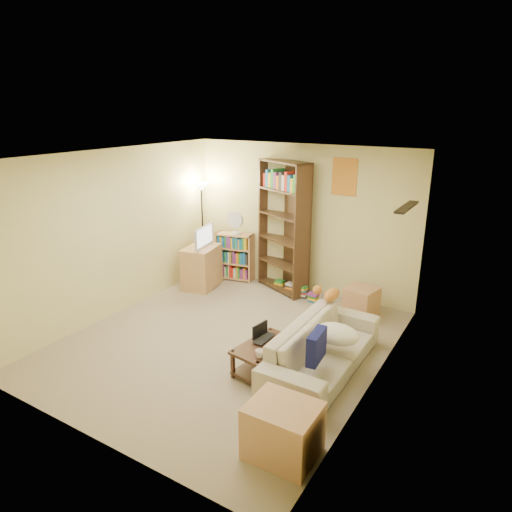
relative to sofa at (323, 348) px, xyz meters
name	(u,v)px	position (x,y,z in m)	size (l,w,h in m)	color
room	(225,227)	(-1.39, -0.01, 1.33)	(4.50, 4.54, 2.52)	tan
sofa	(323,348)	(0.00, 0.00, 0.00)	(0.79, 2.02, 0.59)	#B8B199
navy_pillow	(316,346)	(0.10, -0.44, 0.27)	(0.39, 0.12, 0.35)	#121650
cream_blanket	(337,334)	(0.15, 0.05, 0.21)	(0.54, 0.39, 0.23)	silver
tabby_cat	(329,294)	(-0.26, 0.77, 0.37)	(0.46, 0.17, 0.16)	#C07128
coffee_table	(264,355)	(-0.59, -0.38, -0.07)	(0.57, 0.86, 0.36)	#3D2117
laptop	(267,340)	(-0.61, -0.28, 0.08)	(0.23, 0.35, 0.03)	black
laptop_screen	(260,330)	(-0.73, -0.27, 0.17)	(0.01, 0.27, 0.18)	white
mug	(259,354)	(-0.50, -0.66, 0.11)	(0.11, 0.11, 0.09)	white
tv_remote	(284,338)	(-0.46, -0.13, 0.07)	(0.04, 0.14, 0.02)	black
tv_stand	(202,267)	(-2.91, 1.41, 0.07)	(0.49, 0.69, 0.74)	tan
television	(201,237)	(-2.91, 1.41, 0.63)	(0.20, 0.66, 0.38)	black
tall_bookshelf	(284,224)	(-1.62, 2.03, 0.89)	(1.05, 0.72, 2.23)	#432B19
short_bookshelf	(235,256)	(-2.62, 2.03, 0.14)	(0.72, 0.40, 0.88)	tan
desk_fan	(235,222)	(-2.57, 1.99, 0.81)	(0.31, 0.18, 0.44)	silver
floor_lamp	(202,203)	(-3.20, 1.84, 1.12)	(0.30, 0.30, 1.77)	black
side_table	(361,303)	(-0.08, 1.65, -0.05)	(0.43, 0.43, 0.49)	tan
end_cabinet	(283,430)	(0.25, -1.51, -0.03)	(0.63, 0.52, 0.52)	tan
book_stacks	(297,290)	(-1.30, 1.93, -0.21)	(0.92, 0.39, 0.21)	red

